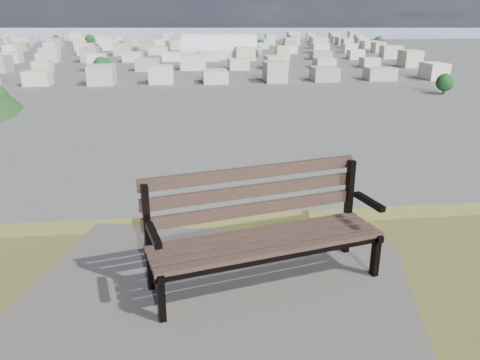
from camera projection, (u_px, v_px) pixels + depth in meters
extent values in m
cube|color=#402D25|center=(277.00, 251.00, 3.67)|extent=(1.91, 0.56, 0.04)
cube|color=#402D25|center=(270.00, 244.00, 3.78)|extent=(1.91, 0.56, 0.04)
cube|color=#402D25|center=(264.00, 237.00, 3.89)|extent=(1.91, 0.56, 0.04)
cube|color=#402D25|center=(258.00, 231.00, 4.01)|extent=(1.91, 0.56, 0.04)
cube|color=#402D25|center=(254.00, 209.00, 4.03)|extent=(1.90, 0.50, 0.11)
cube|color=#402D25|center=(253.00, 191.00, 4.00)|extent=(1.90, 0.50, 0.11)
cube|color=#402D25|center=(252.00, 173.00, 3.97)|extent=(1.90, 0.50, 0.11)
cube|color=black|center=(161.00, 302.00, 3.42)|extent=(0.07, 0.08, 0.48)
cube|color=black|center=(148.00, 243.00, 3.75)|extent=(0.07, 0.08, 0.99)
cube|color=black|center=(154.00, 264.00, 3.55)|extent=(0.18, 0.54, 0.05)
cube|color=black|center=(153.00, 235.00, 3.41)|extent=(0.15, 0.39, 0.05)
cube|color=black|center=(375.00, 259.00, 4.03)|extent=(0.07, 0.08, 0.48)
cube|color=black|center=(348.00, 212.00, 4.35)|extent=(0.07, 0.08, 0.99)
cube|color=black|center=(363.00, 228.00, 4.15)|extent=(0.18, 0.54, 0.05)
cube|color=black|center=(369.00, 202.00, 4.01)|extent=(0.15, 0.39, 0.05)
cube|color=black|center=(277.00, 257.00, 3.67)|extent=(1.90, 0.51, 0.04)
cube|color=black|center=(257.00, 236.00, 4.04)|extent=(1.90, 0.51, 0.04)
cube|color=silver|center=(219.00, 54.00, 306.42)|extent=(50.16, 25.52, 5.36)
cylinder|color=white|center=(219.00, 50.00, 305.52)|extent=(50.16, 25.52, 20.36)
cube|color=silver|center=(44.00, 76.00, 189.90)|extent=(11.00, 11.00, 7.00)
cube|color=#A4988D|center=(104.00, 76.00, 192.40)|extent=(11.00, 11.00, 7.00)
cube|color=beige|center=(163.00, 75.00, 194.89)|extent=(11.00, 11.00, 7.00)
cube|color=silver|center=(221.00, 74.00, 197.39)|extent=(11.00, 11.00, 7.00)
cube|color=beige|center=(276.00, 73.00, 199.88)|extent=(11.00, 11.00, 7.00)
cube|color=gray|center=(331.00, 72.00, 202.38)|extent=(11.00, 11.00, 7.00)
cube|color=beige|center=(384.00, 72.00, 204.87)|extent=(11.00, 11.00, 7.00)
cube|color=#ACA79C|center=(436.00, 71.00, 207.37)|extent=(11.00, 11.00, 7.00)
cube|color=beige|center=(47.00, 64.00, 235.49)|extent=(11.00, 11.00, 7.00)
cube|color=silver|center=(96.00, 64.00, 237.99)|extent=(11.00, 11.00, 7.00)
cube|color=beige|center=(144.00, 63.00, 240.48)|extent=(11.00, 11.00, 7.00)
cube|color=gray|center=(191.00, 63.00, 242.97)|extent=(11.00, 11.00, 7.00)
cube|color=beige|center=(237.00, 62.00, 245.47)|extent=(11.00, 11.00, 7.00)
cube|color=#ACA79C|center=(281.00, 62.00, 247.96)|extent=(11.00, 11.00, 7.00)
cube|color=silver|center=(325.00, 61.00, 250.46)|extent=(11.00, 11.00, 7.00)
cube|color=#A4988D|center=(369.00, 61.00, 252.95)|extent=(11.00, 11.00, 7.00)
cube|color=beige|center=(411.00, 60.00, 255.45)|extent=(11.00, 11.00, 7.00)
cube|color=beige|center=(8.00, 57.00, 278.58)|extent=(11.00, 11.00, 7.00)
cube|color=gray|center=(50.00, 56.00, 281.08)|extent=(11.00, 11.00, 7.00)
cube|color=beige|center=(91.00, 56.00, 283.57)|extent=(11.00, 11.00, 7.00)
cube|color=#ACA79C|center=(131.00, 56.00, 286.07)|extent=(11.00, 11.00, 7.00)
cube|color=silver|center=(170.00, 55.00, 288.56)|extent=(11.00, 11.00, 7.00)
cube|color=#A4988D|center=(209.00, 55.00, 291.06)|extent=(11.00, 11.00, 7.00)
cube|color=beige|center=(247.00, 54.00, 293.55)|extent=(11.00, 11.00, 7.00)
cube|color=silver|center=(285.00, 54.00, 296.05)|extent=(11.00, 11.00, 7.00)
cube|color=beige|center=(322.00, 54.00, 298.54)|extent=(11.00, 11.00, 7.00)
cube|color=gray|center=(358.00, 53.00, 301.03)|extent=(11.00, 11.00, 7.00)
cube|color=beige|center=(394.00, 53.00, 303.53)|extent=(11.00, 11.00, 7.00)
cube|color=silver|center=(15.00, 51.00, 324.17)|extent=(11.00, 11.00, 7.00)
cube|color=#A4988D|center=(51.00, 50.00, 326.67)|extent=(11.00, 11.00, 7.00)
cube|color=beige|center=(86.00, 50.00, 329.16)|extent=(11.00, 11.00, 7.00)
cube|color=silver|center=(121.00, 50.00, 331.66)|extent=(11.00, 11.00, 7.00)
cube|color=beige|center=(155.00, 50.00, 334.15)|extent=(11.00, 11.00, 7.00)
cube|color=gray|center=(189.00, 49.00, 336.64)|extent=(11.00, 11.00, 7.00)
cube|color=beige|center=(222.00, 49.00, 339.14)|extent=(11.00, 11.00, 7.00)
cube|color=#ACA79C|center=(255.00, 49.00, 341.63)|extent=(11.00, 11.00, 7.00)
cube|color=silver|center=(287.00, 49.00, 344.13)|extent=(11.00, 11.00, 7.00)
cube|color=#A4988D|center=(319.00, 48.00, 346.62)|extent=(11.00, 11.00, 7.00)
cube|color=beige|center=(350.00, 48.00, 349.12)|extent=(11.00, 11.00, 7.00)
cube|color=silver|center=(381.00, 48.00, 351.61)|extent=(11.00, 11.00, 7.00)
cube|color=gray|center=(21.00, 46.00, 369.76)|extent=(11.00, 11.00, 7.00)
cube|color=beige|center=(52.00, 46.00, 372.25)|extent=(11.00, 11.00, 7.00)
cube|color=#ACA79C|center=(83.00, 46.00, 374.75)|extent=(11.00, 11.00, 7.00)
cube|color=silver|center=(114.00, 46.00, 377.24)|extent=(11.00, 11.00, 7.00)
cube|color=#A4988D|center=(144.00, 45.00, 379.74)|extent=(11.00, 11.00, 7.00)
cube|color=beige|center=(174.00, 45.00, 382.23)|extent=(11.00, 11.00, 7.00)
cube|color=silver|center=(203.00, 45.00, 384.73)|extent=(11.00, 11.00, 7.00)
cube|color=beige|center=(232.00, 45.00, 387.22)|extent=(11.00, 11.00, 7.00)
cube|color=gray|center=(261.00, 45.00, 389.72)|extent=(11.00, 11.00, 7.00)
cube|color=beige|center=(289.00, 44.00, 392.21)|extent=(11.00, 11.00, 7.00)
cube|color=#ACA79C|center=(317.00, 44.00, 394.70)|extent=(11.00, 11.00, 7.00)
cube|color=silver|center=(345.00, 44.00, 397.20)|extent=(11.00, 11.00, 7.00)
cube|color=#A4988D|center=(372.00, 44.00, 399.69)|extent=(11.00, 11.00, 7.00)
cube|color=silver|center=(26.00, 43.00, 415.35)|extent=(11.00, 11.00, 7.00)
cube|color=beige|center=(53.00, 43.00, 417.84)|extent=(11.00, 11.00, 7.00)
cube|color=gray|center=(81.00, 42.00, 420.34)|extent=(11.00, 11.00, 7.00)
cube|color=beige|center=(108.00, 42.00, 422.83)|extent=(11.00, 11.00, 7.00)
cube|color=#ACA79C|center=(135.00, 42.00, 425.33)|extent=(11.00, 11.00, 7.00)
cube|color=silver|center=(162.00, 42.00, 427.82)|extent=(11.00, 11.00, 7.00)
cube|color=#A4988D|center=(188.00, 42.00, 430.31)|extent=(11.00, 11.00, 7.00)
cube|color=beige|center=(214.00, 42.00, 432.81)|extent=(11.00, 11.00, 7.00)
cube|color=silver|center=(240.00, 41.00, 435.30)|extent=(11.00, 11.00, 7.00)
cube|color=beige|center=(265.00, 41.00, 437.80)|extent=(11.00, 11.00, 7.00)
cube|color=gray|center=(291.00, 41.00, 440.29)|extent=(11.00, 11.00, 7.00)
cube|color=beige|center=(315.00, 41.00, 442.79)|extent=(11.00, 11.00, 7.00)
cube|color=#ACA79C|center=(340.00, 41.00, 445.28)|extent=(11.00, 11.00, 7.00)
cube|color=silver|center=(364.00, 41.00, 447.78)|extent=(11.00, 11.00, 7.00)
cube|color=#A4988D|center=(4.00, 40.00, 458.44)|extent=(11.00, 11.00, 7.00)
cube|color=beige|center=(29.00, 40.00, 460.93)|extent=(11.00, 11.00, 7.00)
cube|color=silver|center=(54.00, 40.00, 463.43)|extent=(11.00, 11.00, 7.00)
cube|color=beige|center=(79.00, 40.00, 465.92)|extent=(11.00, 11.00, 7.00)
cube|color=gray|center=(104.00, 40.00, 468.42)|extent=(11.00, 11.00, 7.00)
cube|color=beige|center=(128.00, 39.00, 470.91)|extent=(11.00, 11.00, 7.00)
cube|color=#ACA79C|center=(152.00, 39.00, 473.41)|extent=(11.00, 11.00, 7.00)
cube|color=silver|center=(176.00, 39.00, 475.90)|extent=(11.00, 11.00, 7.00)
cube|color=#A4988D|center=(200.00, 39.00, 478.40)|extent=(11.00, 11.00, 7.00)
cube|color=beige|center=(223.00, 39.00, 480.89)|extent=(11.00, 11.00, 7.00)
cube|color=silver|center=(246.00, 39.00, 483.39)|extent=(11.00, 11.00, 7.00)
cube|color=beige|center=(269.00, 39.00, 485.88)|extent=(11.00, 11.00, 7.00)
cube|color=gray|center=(292.00, 38.00, 488.37)|extent=(11.00, 11.00, 7.00)
cube|color=beige|center=(314.00, 38.00, 490.87)|extent=(11.00, 11.00, 7.00)
cube|color=#ACA79C|center=(336.00, 38.00, 493.36)|extent=(11.00, 11.00, 7.00)
cube|color=silver|center=(358.00, 38.00, 495.86)|extent=(11.00, 11.00, 7.00)
cube|color=#A4988D|center=(9.00, 38.00, 504.03)|extent=(11.00, 11.00, 7.00)
cube|color=beige|center=(32.00, 38.00, 506.52)|extent=(11.00, 11.00, 7.00)
cube|color=silver|center=(55.00, 38.00, 509.02)|extent=(11.00, 11.00, 7.00)
cube|color=beige|center=(78.00, 37.00, 511.51)|extent=(11.00, 11.00, 7.00)
cube|color=gray|center=(100.00, 37.00, 514.01)|extent=(11.00, 11.00, 7.00)
cube|color=beige|center=(122.00, 37.00, 516.50)|extent=(11.00, 11.00, 7.00)
cube|color=#ACA79C|center=(144.00, 37.00, 519.00)|extent=(11.00, 11.00, 7.00)
cube|color=silver|center=(166.00, 37.00, 521.49)|extent=(11.00, 11.00, 7.00)
cube|color=#A4988D|center=(188.00, 37.00, 523.98)|extent=(11.00, 11.00, 7.00)
cube|color=beige|center=(209.00, 37.00, 526.48)|extent=(11.00, 11.00, 7.00)
cube|color=silver|center=(230.00, 37.00, 528.97)|extent=(11.00, 11.00, 7.00)
cube|color=beige|center=(251.00, 37.00, 531.47)|extent=(11.00, 11.00, 7.00)
cube|color=gray|center=(272.00, 36.00, 533.96)|extent=(11.00, 11.00, 7.00)
cube|color=beige|center=(293.00, 36.00, 536.46)|extent=(11.00, 11.00, 7.00)
cube|color=#ACA79C|center=(313.00, 36.00, 538.95)|extent=(11.00, 11.00, 7.00)
cube|color=silver|center=(333.00, 36.00, 541.45)|extent=(11.00, 11.00, 7.00)
cube|color=#A4988D|center=(353.00, 36.00, 543.94)|extent=(11.00, 11.00, 7.00)
cylinder|color=black|center=(444.00, 91.00, 168.85)|extent=(0.80, 0.80, 2.10)
sphere|color=#123516|center=(445.00, 82.00, 167.79)|extent=(6.30, 6.30, 6.30)
cylinder|color=black|center=(103.00, 75.00, 211.44)|extent=(0.80, 0.80, 2.70)
sphere|color=#123516|center=(102.00, 66.00, 210.08)|extent=(8.10, 8.10, 8.10)
cylinder|color=black|center=(404.00, 60.00, 285.43)|extent=(0.80, 0.80, 1.95)
sphere|color=#123516|center=(404.00, 55.00, 284.45)|extent=(5.85, 5.85, 5.85)
cylinder|color=black|center=(261.00, 48.00, 390.51)|extent=(0.80, 0.80, 2.25)
sphere|color=#123516|center=(261.00, 43.00, 389.38)|extent=(6.75, 6.75, 6.75)
cylinder|color=black|center=(90.00, 44.00, 431.02)|extent=(0.80, 0.80, 2.85)
sphere|color=#123516|center=(90.00, 39.00, 429.59)|extent=(8.55, 8.55, 8.55)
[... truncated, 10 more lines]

